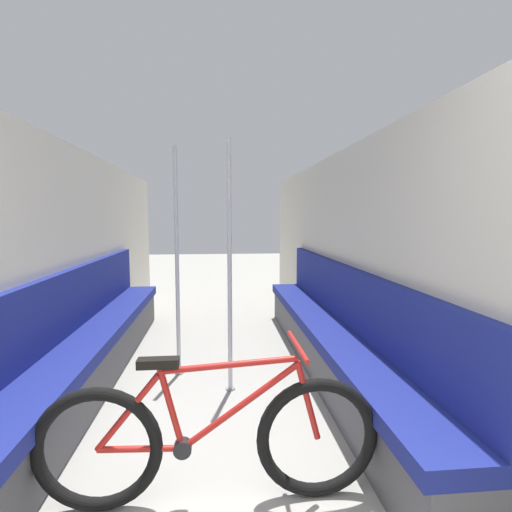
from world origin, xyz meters
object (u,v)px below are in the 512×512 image
object	(u,v)px
bench_seat_row_left	(91,346)
grab_pole_near	(177,266)
grab_pole_far	(230,271)
bicycle	(210,440)
bench_seat_row_right	(330,339)

from	to	relation	value
bench_seat_row_left	grab_pole_near	size ratio (longest dim) A/B	2.05
grab_pole_far	bicycle	bearing A→B (deg)	-96.23
grab_pole_near	bicycle	bearing A→B (deg)	-79.52
bench_seat_row_right	grab_pole_far	size ratio (longest dim) A/B	2.05
bench_seat_row_left	bench_seat_row_right	bearing A→B (deg)	0.00
bench_seat_row_left	bicycle	size ratio (longest dim) A/B	2.46
bicycle	bench_seat_row_right	bearing A→B (deg)	39.31
bench_seat_row_right	grab_pole_near	size ratio (longest dim) A/B	2.05
bench_seat_row_right	grab_pole_far	world-z (taller)	grab_pole_far
bench_seat_row_left	grab_pole_near	world-z (taller)	grab_pole_near
bicycle	grab_pole_near	bearing A→B (deg)	83.83
bench_seat_row_right	bicycle	size ratio (longest dim) A/B	2.46
bench_seat_row_left	grab_pole_near	xyz separation A→B (m)	(0.74, 0.12, 0.68)
bench_seat_row_right	grab_pole_near	distance (m)	1.55
bench_seat_row_left	bicycle	bearing A→B (deg)	-56.34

